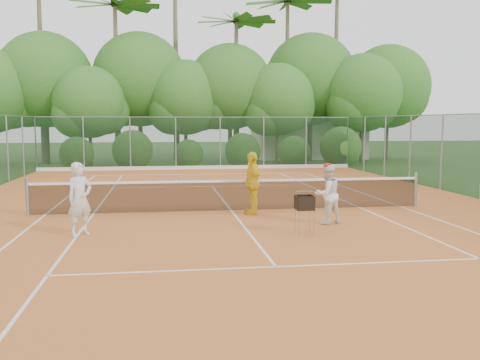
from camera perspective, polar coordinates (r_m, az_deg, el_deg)
name	(u,v)px	position (r m, az deg, el deg)	size (l,w,h in m)	color
ground	(232,212)	(16.31, -0.90, -3.40)	(120.00, 120.00, 0.00)	#25491A
clay_court	(232,211)	(16.31, -0.90, -3.37)	(18.00, 36.00, 0.02)	#C46B2D
club_building	(307,138)	(41.47, 7.19, 4.43)	(8.00, 5.00, 3.00)	beige
tennis_net	(232,194)	(16.23, -0.90, -1.55)	(11.97, 0.10, 1.10)	gray
player_white	(80,199)	(13.28, -16.72, -1.94)	(0.64, 0.42, 1.75)	silver
player_center_grp	(327,194)	(14.35, 9.29, -1.47)	(0.94, 0.84, 1.62)	white
player_yellow	(252,183)	(15.67, 1.32, -0.32)	(1.08, 0.45, 1.84)	yellow
ball_hopper	(305,203)	(12.99, 6.90, -2.50)	(0.41, 0.41, 0.94)	gray
stray_ball_a	(181,177)	(26.37, -6.32, 0.33)	(0.07, 0.07, 0.07)	#D0EF37
stray_ball_b	(203,171)	(29.44, -3.93, 0.96)	(0.07, 0.07, 0.07)	gold
stray_ball_c	(255,176)	(26.77, 1.63, 0.45)	(0.07, 0.07, 0.07)	gold
court_markings	(232,211)	(16.30, -0.90, -3.32)	(11.03, 23.83, 0.01)	white
fence_back	(198,143)	(31.04, -4.49, 3.93)	(18.07, 0.07, 3.00)	#19381E
tropical_treeline	(214,87)	(36.42, -2.82, 9.92)	(32.10, 8.49, 15.03)	brown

